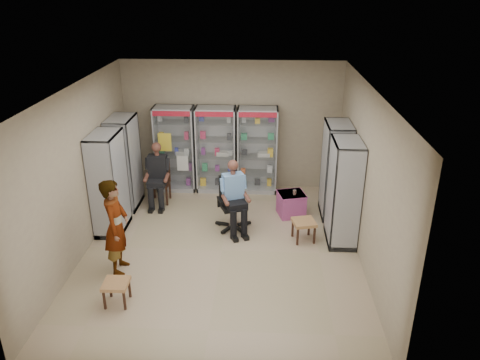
{
  "coord_description": "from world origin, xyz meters",
  "views": [
    {
      "loc": [
        0.72,
        -7.41,
        4.63
      ],
      "look_at": [
        0.31,
        0.7,
        1.13
      ],
      "focal_mm": 35.0,
      "sensor_mm": 36.0,
      "label": 1
    }
  ],
  "objects_px": {
    "cabinet_left_far": "(125,163)",
    "standing_man": "(116,227)",
    "cabinet_right_far": "(335,170)",
    "wooden_chair": "(160,182)",
    "cabinet_back_mid": "(216,150)",
    "seated_shopkeeper": "(233,197)",
    "cabinet_right_near": "(344,193)",
    "cabinet_back_left": "(175,149)",
    "woven_stool_b": "(117,292)",
    "office_chair": "(233,203)",
    "woven_stool_a": "(303,230)",
    "cabinet_left_near": "(109,183)",
    "cabinet_back_right": "(257,151)",
    "pink_trunk": "(291,204)"
  },
  "relations": [
    {
      "from": "cabinet_right_near",
      "to": "office_chair",
      "type": "distance_m",
      "value": 2.16
    },
    {
      "from": "seated_shopkeeper",
      "to": "office_chair",
      "type": "bearing_deg",
      "value": 68.64
    },
    {
      "from": "office_chair",
      "to": "woven_stool_a",
      "type": "distance_m",
      "value": 1.48
    },
    {
      "from": "cabinet_left_near",
      "to": "woven_stool_a",
      "type": "bearing_deg",
      "value": 86.47
    },
    {
      "from": "wooden_chair",
      "to": "pink_trunk",
      "type": "relative_size",
      "value": 1.81
    },
    {
      "from": "cabinet_right_far",
      "to": "office_chair",
      "type": "xyz_separation_m",
      "value": [
        -2.07,
        -0.71,
        -0.46
      ]
    },
    {
      "from": "cabinet_back_left",
      "to": "cabinet_back_right",
      "type": "xyz_separation_m",
      "value": [
        1.9,
        0.0,
        0.0
      ]
    },
    {
      "from": "pink_trunk",
      "to": "cabinet_back_left",
      "type": "bearing_deg",
      "value": 155.1
    },
    {
      "from": "cabinet_back_right",
      "to": "cabinet_right_near",
      "type": "xyz_separation_m",
      "value": [
        1.63,
        -2.23,
        0.0
      ]
    },
    {
      "from": "cabinet_right_near",
      "to": "seated_shopkeeper",
      "type": "height_order",
      "value": "cabinet_right_near"
    },
    {
      "from": "cabinet_left_near",
      "to": "standing_man",
      "type": "xyz_separation_m",
      "value": [
        0.54,
        -1.4,
        -0.16
      ]
    },
    {
      "from": "cabinet_left_far",
      "to": "office_chair",
      "type": "xyz_separation_m",
      "value": [
        2.39,
        -0.91,
        -0.46
      ]
    },
    {
      "from": "wooden_chair",
      "to": "cabinet_right_far",
      "type": "bearing_deg",
      "value": -6.04
    },
    {
      "from": "woven_stool_a",
      "to": "standing_man",
      "type": "height_order",
      "value": "standing_man"
    },
    {
      "from": "cabinet_back_mid",
      "to": "seated_shopkeeper",
      "type": "bearing_deg",
      "value": -74.98
    },
    {
      "from": "cabinet_back_mid",
      "to": "seated_shopkeeper",
      "type": "relative_size",
      "value": 1.45
    },
    {
      "from": "cabinet_back_mid",
      "to": "cabinet_back_right",
      "type": "xyz_separation_m",
      "value": [
        0.95,
        0.0,
        0.0
      ]
    },
    {
      "from": "office_chair",
      "to": "woven_stool_a",
      "type": "height_order",
      "value": "office_chair"
    },
    {
      "from": "cabinet_back_right",
      "to": "cabinet_left_far",
      "type": "xyz_separation_m",
      "value": [
        -2.83,
        -0.93,
        0.0
      ]
    },
    {
      "from": "woven_stool_a",
      "to": "woven_stool_b",
      "type": "bearing_deg",
      "value": -145.56
    },
    {
      "from": "woven_stool_a",
      "to": "cabinet_left_far",
      "type": "bearing_deg",
      "value": 160.5
    },
    {
      "from": "cabinet_back_left",
      "to": "cabinet_left_far",
      "type": "bearing_deg",
      "value": -135.0
    },
    {
      "from": "office_chair",
      "to": "seated_shopkeeper",
      "type": "xyz_separation_m",
      "value": [
        -0.0,
        -0.05,
        0.15
      ]
    },
    {
      "from": "cabinet_back_mid",
      "to": "woven_stool_a",
      "type": "bearing_deg",
      "value": -50.22
    },
    {
      "from": "cabinet_back_right",
      "to": "standing_man",
      "type": "xyz_separation_m",
      "value": [
        -2.29,
        -3.43,
        -0.16
      ]
    },
    {
      "from": "woven_stool_b",
      "to": "pink_trunk",
      "type": "bearing_deg",
      "value": 47.65
    },
    {
      "from": "cabinet_left_far",
      "to": "woven_stool_b",
      "type": "distance_m",
      "value": 3.57
    },
    {
      "from": "woven_stool_b",
      "to": "cabinet_back_mid",
      "type": "bearing_deg",
      "value": 75.42
    },
    {
      "from": "wooden_chair",
      "to": "cabinet_right_near",
      "type": "bearing_deg",
      "value": -21.64
    },
    {
      "from": "standing_man",
      "to": "cabinet_left_far",
      "type": "bearing_deg",
      "value": 9.83
    },
    {
      "from": "cabinet_back_right",
      "to": "wooden_chair",
      "type": "distance_m",
      "value": 2.33
    },
    {
      "from": "cabinet_back_left",
      "to": "woven_stool_b",
      "type": "xyz_separation_m",
      "value": [
        -0.17,
        -4.33,
        -0.81
      ]
    },
    {
      "from": "cabinet_left_far",
      "to": "cabinet_back_mid",
      "type": "bearing_deg",
      "value": 116.32
    },
    {
      "from": "cabinet_right_far",
      "to": "cabinet_left_near",
      "type": "relative_size",
      "value": 1.0
    },
    {
      "from": "cabinet_right_far",
      "to": "wooden_chair",
      "type": "height_order",
      "value": "cabinet_right_far"
    },
    {
      "from": "woven_stool_a",
      "to": "woven_stool_b",
      "type": "height_order",
      "value": "woven_stool_a"
    },
    {
      "from": "cabinet_left_far",
      "to": "woven_stool_b",
      "type": "bearing_deg",
      "value": 12.54
    },
    {
      "from": "cabinet_back_left",
      "to": "cabinet_back_right",
      "type": "bearing_deg",
      "value": 0.0
    },
    {
      "from": "cabinet_right_near",
      "to": "woven_stool_a",
      "type": "relative_size",
      "value": 4.85
    },
    {
      "from": "cabinet_right_near",
      "to": "cabinet_left_near",
      "type": "bearing_deg",
      "value": 87.43
    },
    {
      "from": "cabinet_back_left",
      "to": "woven_stool_b",
      "type": "bearing_deg",
      "value": -92.32
    },
    {
      "from": "cabinet_right_far",
      "to": "cabinet_right_near",
      "type": "xyz_separation_m",
      "value": [
        0.0,
        -1.1,
        0.0
      ]
    },
    {
      "from": "cabinet_right_near",
      "to": "cabinet_left_near",
      "type": "height_order",
      "value": "same"
    },
    {
      "from": "office_chair",
      "to": "woven_stool_b",
      "type": "bearing_deg",
      "value": -144.6
    },
    {
      "from": "woven_stool_a",
      "to": "wooden_chair",
      "type": "bearing_deg",
      "value": 153.57
    },
    {
      "from": "cabinet_back_mid",
      "to": "cabinet_back_right",
      "type": "height_order",
      "value": "same"
    },
    {
      "from": "cabinet_left_far",
      "to": "standing_man",
      "type": "distance_m",
      "value": 2.56
    },
    {
      "from": "cabinet_back_mid",
      "to": "pink_trunk",
      "type": "height_order",
      "value": "cabinet_back_mid"
    },
    {
      "from": "cabinet_right_far",
      "to": "office_chair",
      "type": "bearing_deg",
      "value": 108.82
    },
    {
      "from": "pink_trunk",
      "to": "standing_man",
      "type": "bearing_deg",
      "value": -144.06
    }
  ]
}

